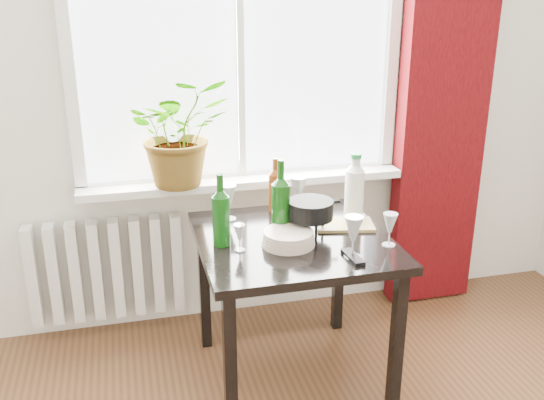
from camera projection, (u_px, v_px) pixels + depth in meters
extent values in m
cube|color=white|center=(239.00, 29.00, 3.02)|extent=(1.72, 0.08, 1.62)
cube|color=white|center=(244.00, 181.00, 3.22)|extent=(1.72, 0.20, 0.04)
cube|color=#3A0507|center=(445.00, 84.00, 3.29)|extent=(0.50, 0.12, 2.56)
cube|color=silver|center=(107.00, 269.00, 3.23)|extent=(0.80, 0.10, 0.55)
cube|color=black|center=(293.00, 241.00, 2.73)|extent=(0.85, 0.85, 0.04)
cube|color=black|center=(230.00, 369.00, 2.44)|extent=(0.05, 0.05, 0.70)
cube|color=black|center=(204.00, 286.00, 3.11)|extent=(0.05, 0.05, 0.70)
cube|color=black|center=(397.00, 344.00, 2.61)|extent=(0.05, 0.05, 0.70)
cube|color=black|center=(338.00, 270.00, 3.28)|extent=(0.05, 0.05, 0.70)
imported|color=#286B1C|center=(179.00, 132.00, 3.01)|extent=(0.54, 0.49, 0.55)
cylinder|color=beige|center=(288.00, 238.00, 2.63)|extent=(0.24, 0.24, 0.06)
cube|color=black|center=(353.00, 257.00, 2.51)|extent=(0.05, 0.16, 0.02)
cube|color=#A28649|center=(344.00, 225.00, 2.85)|extent=(0.30, 0.22, 0.01)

